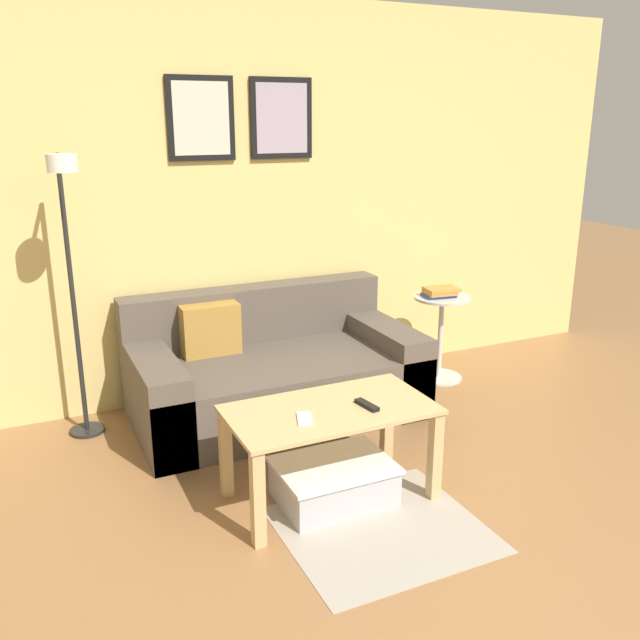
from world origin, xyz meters
The scene contains 10 objects.
wall_back centered at (0.00, 3.10, 1.28)m, with size 5.60×0.09×2.55m.
area_rug centered at (-0.19, 1.18, 0.00)m, with size 0.90×0.81×0.01m, color #A39989.
couch centered at (-0.17, 2.60, 0.26)m, with size 1.76×0.95×0.76m.
coffee_table centered at (-0.29, 1.54, 0.39)m, with size 1.00×0.54×0.48m.
storage_bin centered at (-0.28, 1.50, 0.10)m, with size 0.56×0.42×0.20m.
floor_lamp centered at (-1.30, 2.68, 1.08)m, with size 0.20×0.43×1.65m.
side_table centered at (1.12, 2.64, 0.37)m, with size 0.40×0.40×0.61m.
book_stack centered at (1.10, 2.64, 0.65)m, with size 0.25×0.19×0.07m.
remote_control centered at (-0.12, 1.47, 0.49)m, with size 0.04×0.15×0.02m, color black.
cell_phone centered at (-0.45, 1.47, 0.49)m, with size 0.07×0.14×0.01m, color silver.
Camera 1 is at (-1.60, -1.15, 1.83)m, focal length 38.00 mm.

